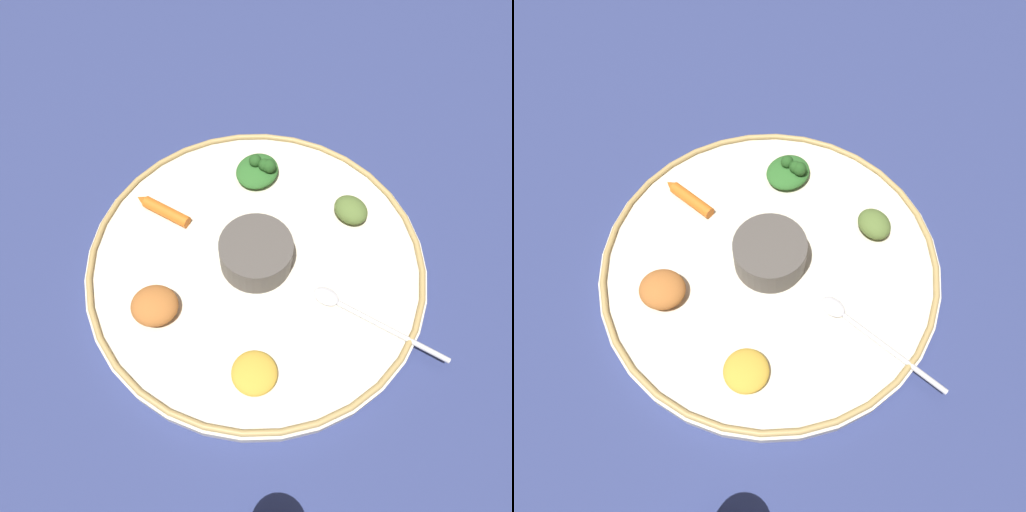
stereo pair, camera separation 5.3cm
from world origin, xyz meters
TOP-DOWN VIEW (x-y plane):
  - ground_plane at (0.00, 0.00)m, footprint 2.40×2.40m
  - platter at (0.00, 0.00)m, footprint 0.46×0.46m
  - platter_rim at (0.00, 0.00)m, footprint 0.45×0.45m
  - center_bowl at (0.00, 0.00)m, footprint 0.10×0.10m
  - spoon at (-0.14, -0.05)m, footprint 0.18×0.07m
  - greens_pile at (0.11, -0.10)m, footprint 0.08×0.08m
  - carrot_near_spoon at (0.15, 0.05)m, footprint 0.09×0.04m
  - mound_collards at (-0.03, -0.15)m, footprint 0.05×0.04m
  - mound_chickpea at (0.03, 0.14)m, footprint 0.08×0.08m
  - mound_lentil_yellow at (-0.12, 0.10)m, footprint 0.08×0.08m

SIDE VIEW (x-z plane):
  - ground_plane at x=0.00m, z-range 0.00..0.00m
  - platter at x=0.00m, z-range 0.00..0.02m
  - platter_rim at x=0.00m, z-range 0.02..0.03m
  - spoon at x=-0.14m, z-range 0.02..0.03m
  - carrot_near_spoon at x=0.15m, z-range 0.02..0.04m
  - mound_lentil_yellow at x=-0.12m, z-range 0.02..0.04m
  - greens_pile at x=0.11m, z-range 0.01..0.05m
  - mound_collards at x=-0.03m, z-range 0.02..0.05m
  - mound_chickpea at x=0.03m, z-range 0.02..0.05m
  - center_bowl at x=0.00m, z-range 0.02..0.07m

